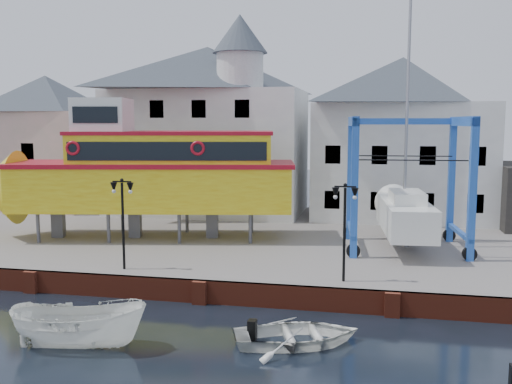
# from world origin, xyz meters

# --- Properties ---
(ground) EXTENTS (140.00, 140.00, 0.00)m
(ground) POSITION_xyz_m (0.00, 0.00, 0.00)
(ground) COLOR black
(ground) RESTS_ON ground
(hardstanding) EXTENTS (44.00, 22.00, 1.00)m
(hardstanding) POSITION_xyz_m (0.00, 11.00, 0.50)
(hardstanding) COLOR slate
(hardstanding) RESTS_ON ground
(quay_wall) EXTENTS (44.00, 0.47, 1.00)m
(quay_wall) POSITION_xyz_m (-0.00, 0.10, 0.50)
(quay_wall) COLOR maroon
(quay_wall) RESTS_ON ground
(building_pink) EXTENTS (8.00, 7.00, 10.30)m
(building_pink) POSITION_xyz_m (-18.00, 18.00, 6.15)
(building_pink) COLOR tan
(building_pink) RESTS_ON hardstanding
(building_white_main) EXTENTS (14.00, 8.30, 14.00)m
(building_white_main) POSITION_xyz_m (-4.87, 18.39, 7.34)
(building_white_main) COLOR silver
(building_white_main) RESTS_ON hardstanding
(building_white_right) EXTENTS (12.00, 8.00, 11.20)m
(building_white_right) POSITION_xyz_m (9.00, 19.00, 6.60)
(building_white_right) COLOR silver
(building_white_right) RESTS_ON hardstanding
(lamp_post_left) EXTENTS (1.12, 0.32, 4.20)m
(lamp_post_left) POSITION_xyz_m (-4.00, 1.20, 4.17)
(lamp_post_left) COLOR black
(lamp_post_left) RESTS_ON hardstanding
(lamp_post_right) EXTENTS (1.12, 0.32, 4.20)m
(lamp_post_right) POSITION_xyz_m (6.00, 1.20, 4.17)
(lamp_post_right) COLOR black
(lamp_post_right) RESTS_ON hardstanding
(tour_boat) EXTENTS (19.00, 7.78, 8.06)m
(tour_boat) POSITION_xyz_m (-6.42, 8.13, 4.80)
(tour_boat) COLOR #59595E
(tour_boat) RESTS_ON hardstanding
(travel_lift) EXTENTS (6.68, 9.08, 13.47)m
(travel_lift) POSITION_xyz_m (8.77, 8.91, 3.25)
(travel_lift) COLOR #2052A0
(travel_lift) RESTS_ON hardstanding
(motorboat_a) EXTENTS (4.96, 2.51, 1.83)m
(motorboat_a) POSITION_xyz_m (-2.63, -5.48, 0.00)
(motorboat_a) COLOR white
(motorboat_a) RESTS_ON ground
(motorboat_b) EXTENTS (5.21, 4.44, 0.91)m
(motorboat_b) POSITION_xyz_m (4.65, -3.60, 0.00)
(motorboat_b) COLOR white
(motorboat_b) RESTS_ON ground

